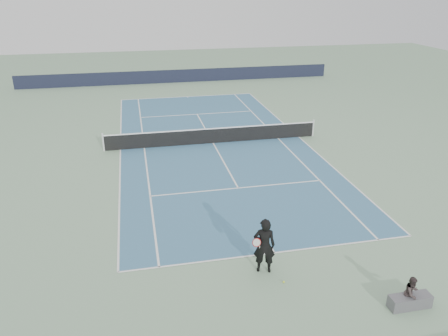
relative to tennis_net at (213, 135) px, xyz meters
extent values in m
plane|color=gray|center=(0.00, 0.00, -0.50)|extent=(80.00, 80.00, 0.00)
cube|color=#396787|center=(0.00, 0.00, -0.50)|extent=(10.97, 23.77, 0.01)
cylinder|color=silver|center=(-6.40, 0.00, 0.03)|extent=(0.10, 0.10, 1.07)
cylinder|color=silver|center=(6.40, 0.00, 0.03)|extent=(0.10, 0.10, 1.07)
cube|color=black|center=(0.00, 0.00, -0.04)|extent=(12.80, 0.03, 0.90)
cube|color=white|center=(0.00, 0.00, 0.43)|extent=(12.80, 0.04, 0.06)
cube|color=black|center=(0.00, 17.88, 0.10)|extent=(30.00, 0.25, 1.20)
imported|color=black|center=(-0.68, -12.79, 0.49)|extent=(0.87, 0.72, 1.99)
torus|color=#A50D0F|center=(-0.96, -12.84, 0.68)|extent=(0.34, 0.18, 0.36)
cylinder|color=white|center=(-0.96, -12.84, 0.68)|extent=(0.29, 0.14, 0.32)
cylinder|color=white|center=(-0.84, -12.81, 0.42)|extent=(0.08, 0.13, 0.27)
sphere|color=#D0E32E|center=(-0.22, -13.55, -0.47)|extent=(0.07, 0.07, 0.07)
cube|color=#535357|center=(3.08, -15.41, -0.30)|extent=(1.34, 0.86, 0.41)
imported|color=#382D2D|center=(3.08, -15.41, 0.00)|extent=(0.65, 0.59, 1.10)
camera|label=1|loc=(-4.51, -24.44, 8.47)|focal=35.00mm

